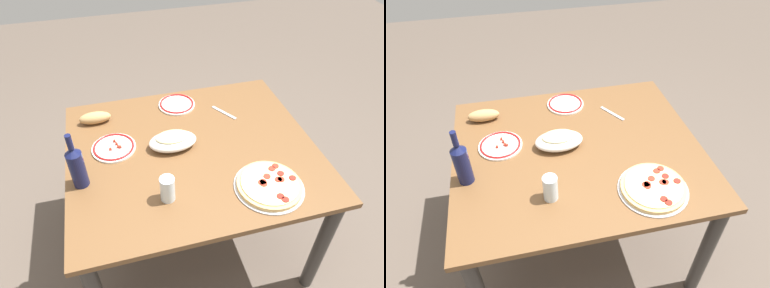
# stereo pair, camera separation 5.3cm
# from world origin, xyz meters

# --- Properties ---
(ground_plane) EXTENTS (8.00, 8.00, 0.00)m
(ground_plane) POSITION_xyz_m (0.00, 0.00, 0.00)
(ground_plane) COLOR brown
(ground_plane) RESTS_ON ground
(dining_table) EXTENTS (1.23, 1.06, 0.76)m
(dining_table) POSITION_xyz_m (0.00, 0.00, 0.64)
(dining_table) COLOR brown
(dining_table) RESTS_ON ground
(pepperoni_pizza) EXTENTS (0.31, 0.31, 0.03)m
(pepperoni_pizza) POSITION_xyz_m (-0.26, 0.34, 0.77)
(pepperoni_pizza) COLOR #B7B7BC
(pepperoni_pizza) RESTS_ON dining_table
(baked_pasta_dish) EXTENTS (0.24, 0.15, 0.08)m
(baked_pasta_dish) POSITION_xyz_m (0.09, -0.04, 0.80)
(baked_pasta_dish) COLOR white
(baked_pasta_dish) RESTS_ON dining_table
(wine_bottle) EXTENTS (0.07, 0.07, 0.28)m
(wine_bottle) POSITION_xyz_m (0.54, 0.10, 0.87)
(wine_bottle) COLOR #141942
(wine_bottle) RESTS_ON dining_table
(water_glass) EXTENTS (0.06, 0.06, 0.12)m
(water_glass) POSITION_xyz_m (0.18, 0.28, 0.82)
(water_glass) COLOR silver
(water_glass) RESTS_ON dining_table
(side_plate_near) EXTENTS (0.22, 0.22, 0.02)m
(side_plate_near) POSITION_xyz_m (0.38, -0.10, 0.77)
(side_plate_near) COLOR white
(side_plate_near) RESTS_ON dining_table
(side_plate_far) EXTENTS (0.21, 0.21, 0.02)m
(side_plate_far) POSITION_xyz_m (-0.01, -0.39, 0.77)
(side_plate_far) COLOR white
(side_plate_far) RESTS_ON dining_table
(bread_loaf) EXTENTS (0.17, 0.07, 0.06)m
(bread_loaf) POSITION_xyz_m (0.45, -0.34, 0.79)
(bread_loaf) COLOR tan
(bread_loaf) RESTS_ON dining_table
(fork_right) EXTENTS (0.10, 0.15, 0.00)m
(fork_right) POSITION_xyz_m (-0.25, -0.24, 0.76)
(fork_right) COLOR #B7B7BC
(fork_right) RESTS_ON dining_table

